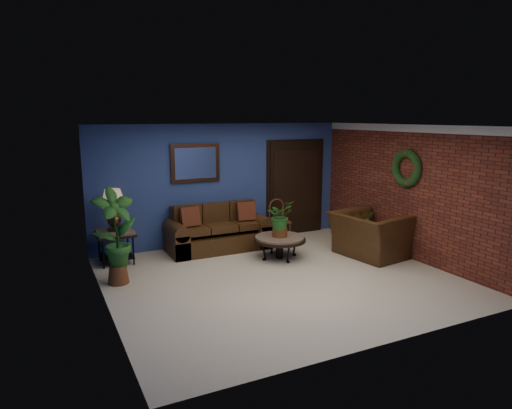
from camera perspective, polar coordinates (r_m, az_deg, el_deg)
name	(u,v)px	position (r m, az deg, el deg)	size (l,w,h in m)	color
floor	(280,278)	(7.69, 3.01, -9.19)	(5.50, 5.50, 0.00)	beige
wall_back	(223,184)	(9.58, -4.18, 2.57)	(5.50, 0.04, 2.50)	navy
wall_left	(103,222)	(6.50, -18.62, -2.04)	(0.04, 5.00, 2.50)	navy
wall_right_brick	(409,192)	(8.99, 18.61, 1.46)	(0.04, 5.00, 2.50)	maroon
ceiling	(282,126)	(7.22, 3.21, 9.78)	(5.50, 5.00, 0.02)	silver
crown_molding	(412,128)	(8.87, 18.94, 8.99)	(0.03, 5.00, 0.14)	white
wall_mirror	(195,163)	(9.28, -7.58, 5.15)	(1.02, 0.06, 0.77)	#462817
closet_door	(295,188)	(10.35, 4.93, 2.07)	(1.44, 0.06, 2.18)	black
wreath	(406,168)	(8.93, 18.29, 4.34)	(0.72, 0.72, 0.16)	black
sofa	(217,234)	(9.28, -4.84, -3.70)	(2.05, 0.89, 0.92)	#422812
coffee_table	(280,239)	(8.63, 2.97, -4.39)	(0.98, 0.98, 0.42)	#514B46
end_table	(115,238)	(8.72, -17.17, -4.03)	(0.66, 0.66, 0.61)	#514B46
table_lamp	(113,205)	(8.58, -17.41, -0.04)	(0.44, 0.44, 0.73)	#462817
side_chair	(278,217)	(9.85, 2.81, -1.59)	(0.40, 0.40, 0.90)	brown
armchair	(370,235)	(9.00, 14.08, -3.68)	(1.29, 1.13, 0.84)	#422812
coffee_plant	(280,217)	(8.52, 3.00, -1.59)	(0.62, 0.58, 0.68)	brown
floor_plant	(366,230)	(9.40, 13.57, -3.11)	(0.37, 0.30, 0.79)	brown
tall_plant	(116,232)	(7.54, -17.14, -3.32)	(0.79, 0.64, 1.56)	brown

